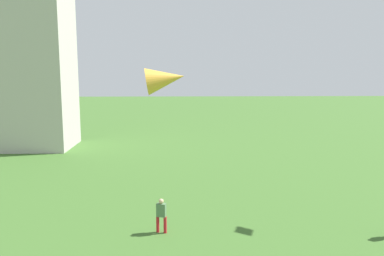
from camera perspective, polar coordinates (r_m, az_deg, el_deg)
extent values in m
cylinder|color=red|center=(20.64, -3.91, -13.80)|extent=(0.16, 0.16, 0.86)
cylinder|color=red|center=(20.75, -4.97, -13.68)|extent=(0.16, 0.16, 0.86)
cube|color=#51754C|center=(20.41, -4.47, -11.74)|extent=(0.52, 0.38, 0.68)
sphere|color=#D8AD84|center=(20.26, -4.48, -10.51)|extent=(0.25, 0.25, 0.25)
cone|color=gold|center=(17.69, -3.86, 7.10)|extent=(1.92, 1.31, 1.45)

